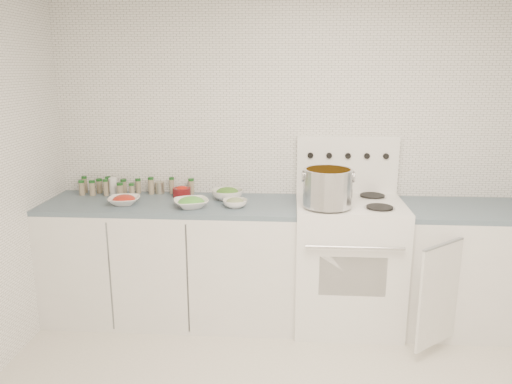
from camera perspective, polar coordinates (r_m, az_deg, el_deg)
name	(u,v)px	position (r m, az deg, el deg)	size (l,w,h in m)	color
room_walls	(280,136)	(2.31, 2.79, 6.45)	(3.54, 3.04, 2.52)	white
counter_left	(173,260)	(3.85, -9.49, -7.64)	(1.85, 0.62, 0.90)	white
stove	(347,259)	(3.76, 10.39, -7.50)	(0.76, 0.70, 1.36)	white
counter_right	(461,268)	(3.96, 22.39, -7.98)	(0.89, 0.88, 0.90)	white
stock_pot	(328,186)	(3.40, 8.20, 0.68)	(0.35, 0.33, 0.25)	silver
bowl_tomato	(124,200)	(3.72, -14.84, -0.90)	(0.25, 0.25, 0.07)	white
bowl_snowpea	(191,203)	(3.55, -7.42, -1.21)	(0.31, 0.31, 0.08)	white
bowl_broccoli	(227,194)	(3.74, -3.29, -0.19)	(0.23, 0.23, 0.09)	white
bowl_zucchini	(235,203)	(3.53, -2.41, -1.22)	(0.22, 0.22, 0.07)	white
bowl_pepper	(182,191)	(3.85, -8.48, 0.07)	(0.14, 0.14, 0.08)	maroon
salt_canister	(113,186)	(4.05, -16.01, 0.67)	(0.06, 0.06, 0.13)	white
tin_can	(160,188)	(3.98, -10.94, 0.50)	(0.07, 0.07, 0.09)	#A49F8B
spice_cluster	(122,187)	(4.02, -15.03, 0.61)	(0.89, 0.16, 0.13)	gray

